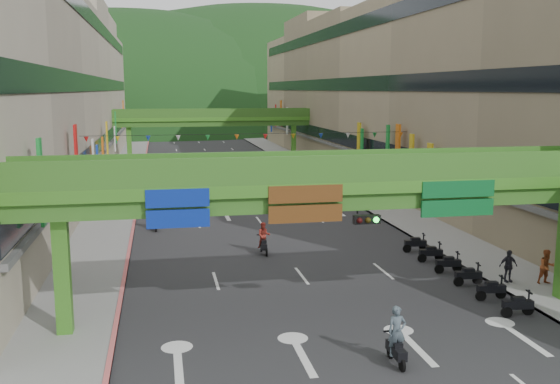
% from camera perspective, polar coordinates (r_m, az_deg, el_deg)
% --- Properties ---
extents(ground, '(320.00, 320.00, 0.00)m').
position_cam_1_polar(ground, '(22.22, 9.25, -16.58)').
color(ground, black).
rests_on(ground, ground).
extents(road_slab, '(18.00, 140.00, 0.02)m').
position_cam_1_polar(road_slab, '(69.74, -5.01, 1.39)').
color(road_slab, '#28282B').
rests_on(road_slab, ground).
extents(sidewalk_left, '(4.00, 140.00, 0.15)m').
position_cam_1_polar(sidewalk_left, '(69.47, -14.07, 1.16)').
color(sidewalk_left, gray).
rests_on(sidewalk_left, ground).
extents(sidewalk_right, '(4.00, 140.00, 0.15)m').
position_cam_1_polar(sidewalk_right, '(71.69, 3.77, 1.68)').
color(sidewalk_right, gray).
rests_on(sidewalk_right, ground).
extents(curb_left, '(0.20, 140.00, 0.18)m').
position_cam_1_polar(curb_left, '(69.39, -12.50, 1.23)').
color(curb_left, '#CC5959').
rests_on(curb_left, ground).
extents(curb_right, '(0.20, 140.00, 0.18)m').
position_cam_1_polar(curb_right, '(71.23, 2.29, 1.65)').
color(curb_right, gray).
rests_on(curb_right, ground).
extents(building_row_left, '(12.80, 95.00, 19.00)m').
position_cam_1_polar(building_row_left, '(69.70, -20.97, 8.60)').
color(building_row_left, '#9E937F').
rests_on(building_row_left, ground).
extents(building_row_right, '(12.80, 95.00, 19.00)m').
position_cam_1_polar(building_row_right, '(73.46, 9.92, 9.09)').
color(building_row_right, gray).
rests_on(building_row_right, ground).
extents(overpass_near, '(28.00, 12.27, 7.10)m').
position_cam_1_polar(overpass_near, '(25.78, 7.39, -0.69)').
color(overpass_near, '#4C9E2D').
rests_on(overpass_near, ground).
extents(overpass_far, '(28.00, 2.20, 7.10)m').
position_cam_1_polar(overpass_far, '(84.10, -6.14, 6.43)').
color(overpass_far, '#4C9E2D').
rests_on(overpass_far, ground).
extents(hill_left, '(168.00, 140.00, 112.00)m').
position_cam_1_polar(hill_left, '(179.13, -13.55, 6.04)').
color(hill_left, '#1C4419').
rests_on(hill_left, ground).
extents(hill_right, '(208.00, 176.00, 128.00)m').
position_cam_1_polar(hill_right, '(201.50, -1.79, 6.64)').
color(hill_right, '#1C4419').
rests_on(hill_right, ground).
extents(bunting_string, '(26.00, 0.36, 0.47)m').
position_cam_1_polar(bunting_string, '(49.35, -2.66, 5.06)').
color(bunting_string, black).
rests_on(bunting_string, ground).
extents(scooter_rider_near, '(0.67, 1.60, 2.16)m').
position_cam_1_polar(scooter_rider_near, '(22.96, 10.62, -12.94)').
color(scooter_rider_near, black).
rests_on(scooter_rider_near, ground).
extents(scooter_rider_mid, '(0.83, 1.60, 1.91)m').
position_cam_1_polar(scooter_rider_mid, '(37.00, -1.49, -4.22)').
color(scooter_rider_mid, black).
rests_on(scooter_rider_mid, ground).
extents(scooter_rider_left, '(1.02, 1.60, 2.04)m').
position_cam_1_polar(scooter_rider_left, '(43.99, -11.26, -2.15)').
color(scooter_rider_left, '#9A9CA2').
rests_on(scooter_rider_left, ground).
extents(scooter_rider_far, '(1.01, 1.59, 2.22)m').
position_cam_1_polar(scooter_rider_far, '(49.22, -5.58, -0.64)').
color(scooter_rider_far, maroon).
rests_on(scooter_rider_far, ground).
extents(parked_scooter_row, '(1.60, 11.60, 1.08)m').
position_cam_1_polar(parked_scooter_row, '(33.61, 15.97, -6.80)').
color(parked_scooter_row, black).
rests_on(parked_scooter_row, ground).
extents(car_silver, '(1.96, 4.24, 1.35)m').
position_cam_1_polar(car_silver, '(54.45, -10.70, -0.29)').
color(car_silver, '#9B9AA2').
rests_on(car_silver, ground).
extents(car_yellow, '(2.34, 4.54, 1.48)m').
position_cam_1_polar(car_yellow, '(75.06, -5.52, 2.51)').
color(car_yellow, '#F5F62D').
rests_on(car_yellow, ground).
extents(pedestrian_red, '(0.84, 0.66, 1.73)m').
position_cam_1_polar(pedestrian_red, '(33.71, 23.19, -6.55)').
color(pedestrian_red, '#9F4722').
rests_on(pedestrian_red, ground).
extents(pedestrian_dark, '(0.96, 0.41, 1.63)m').
position_cam_1_polar(pedestrian_dark, '(33.35, 20.13, -6.62)').
color(pedestrian_dark, '#23222A').
rests_on(pedestrian_dark, ground).
extents(pedestrian_blue, '(0.91, 0.70, 1.74)m').
position_cam_1_polar(pedestrian_blue, '(61.71, 5.06, 1.15)').
color(pedestrian_blue, '#313455').
rests_on(pedestrian_blue, ground).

